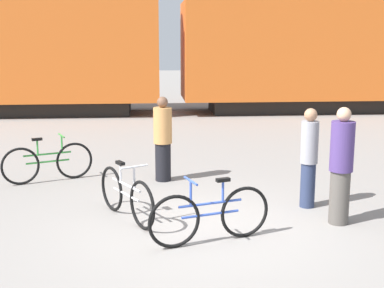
{
  "coord_description": "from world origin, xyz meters",
  "views": [
    {
      "loc": [
        -0.89,
        -7.69,
        2.88
      ],
      "look_at": [
        -0.15,
        1.19,
        1.1
      ],
      "focal_mm": 50.0,
      "sensor_mm": 36.0,
      "label": 1
    }
  ],
  "objects": [
    {
      "name": "freight_train",
      "position": [
        0.0,
        12.94,
        2.94
      ],
      "size": [
        58.59,
        2.89,
        5.57
      ],
      "color": "black",
      "rests_on": "ground_plane"
    },
    {
      "name": "ground_plane",
      "position": [
        0.0,
        0.0,
        0.0
      ],
      "size": [
        80.0,
        80.0,
        0.0
      ],
      "primitive_type": "plane",
      "color": "gray"
    },
    {
      "name": "bicycle_blue",
      "position": [
        -0.03,
        -0.51,
        0.4
      ],
      "size": [
        1.79,
        0.62,
        0.96
      ],
      "color": "black",
      "rests_on": "ground_plane"
    },
    {
      "name": "person_in_grey",
      "position": [
        1.83,
        0.98,
        0.88
      ],
      "size": [
        0.3,
        0.3,
        1.72
      ],
      "rotation": [
        0.0,
        0.0,
        0.59
      ],
      "color": "#283351",
      "rests_on": "ground_plane"
    },
    {
      "name": "bicycle_green",
      "position": [
        -2.93,
        3.03,
        0.4
      ],
      "size": [
        1.72,
        0.75,
        0.94
      ],
      "color": "black",
      "rests_on": "ground_plane"
    },
    {
      "name": "rail_far",
      "position": [
        0.0,
        13.66,
        0.01
      ],
      "size": [
        70.59,
        0.07,
        0.01
      ],
      "primitive_type": "cube",
      "color": "#4C4238",
      "rests_on": "ground_plane"
    },
    {
      "name": "bicycle_silver",
      "position": [
        -1.26,
        0.59,
        0.4
      ],
      "size": [
        0.93,
        1.63,
        0.95
      ],
      "color": "black",
      "rests_on": "ground_plane"
    },
    {
      "name": "person_in_tan",
      "position": [
        -0.6,
        2.93,
        0.86
      ],
      "size": [
        0.37,
        0.37,
        1.72
      ],
      "rotation": [
        0.0,
        0.0,
        3.38
      ],
      "color": "black",
      "rests_on": "ground_plane"
    },
    {
      "name": "person_in_purple",
      "position": [
        2.08,
        0.13,
        0.93
      ],
      "size": [
        0.36,
        0.36,
        1.85
      ],
      "rotation": [
        0.0,
        0.0,
        2.24
      ],
      "color": "#514C47",
      "rests_on": "ground_plane"
    },
    {
      "name": "rail_near",
      "position": [
        0.0,
        12.23,
        0.01
      ],
      "size": [
        70.59,
        0.07,
        0.01
      ],
      "primitive_type": "cube",
      "color": "#4C4238",
      "rests_on": "ground_plane"
    }
  ]
}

